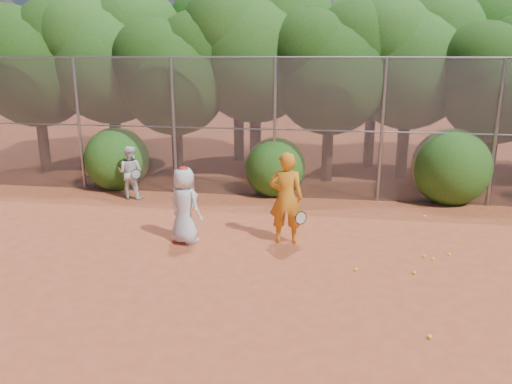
# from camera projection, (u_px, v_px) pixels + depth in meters

# --- Properties ---
(ground) EXTENTS (80.00, 80.00, 0.00)m
(ground) POSITION_uv_depth(u_px,v_px,m) (290.00, 290.00, 8.97)
(ground) COLOR #A64425
(ground) RESTS_ON ground
(fence_back) EXTENTS (20.05, 0.09, 4.03)m
(fence_back) POSITION_uv_depth(u_px,v_px,m) (305.00, 128.00, 14.15)
(fence_back) COLOR gray
(fence_back) RESTS_ON ground
(tree_0) EXTENTS (4.38, 3.81, 6.00)m
(tree_0) POSITION_uv_depth(u_px,v_px,m) (36.00, 58.00, 16.96)
(tree_0) COLOR black
(tree_0) RESTS_ON ground
(tree_1) EXTENTS (4.64, 4.03, 6.35)m
(tree_1) POSITION_uv_depth(u_px,v_px,m) (111.00, 51.00, 17.01)
(tree_1) COLOR black
(tree_1) RESTS_ON ground
(tree_2) EXTENTS (3.99, 3.47, 5.47)m
(tree_2) POSITION_uv_depth(u_px,v_px,m) (176.00, 70.00, 16.12)
(tree_2) COLOR black
(tree_2) RESTS_ON ground
(tree_3) EXTENTS (4.89, 4.26, 6.70)m
(tree_3) POSITION_uv_depth(u_px,v_px,m) (257.00, 44.00, 16.49)
(tree_3) COLOR black
(tree_3) RESTS_ON ground
(tree_4) EXTENTS (4.19, 3.64, 5.73)m
(tree_4) POSITION_uv_depth(u_px,v_px,m) (332.00, 65.00, 15.72)
(tree_4) COLOR black
(tree_4) RESTS_ON ground
(tree_5) EXTENTS (4.51, 3.92, 6.17)m
(tree_5) POSITION_uv_depth(u_px,v_px,m) (412.00, 55.00, 16.04)
(tree_5) COLOR black
(tree_5) RESTS_ON ground
(tree_6) EXTENTS (3.86, 3.36, 5.29)m
(tree_6) POSITION_uv_depth(u_px,v_px,m) (501.00, 75.00, 14.87)
(tree_6) COLOR black
(tree_6) RESTS_ON ground
(tree_9) EXTENTS (4.83, 4.20, 6.62)m
(tree_9) POSITION_uv_depth(u_px,v_px,m) (112.00, 47.00, 19.30)
(tree_9) COLOR black
(tree_9) RESTS_ON ground
(tree_10) EXTENTS (5.15, 4.48, 7.06)m
(tree_10) POSITION_uv_depth(u_px,v_px,m) (240.00, 39.00, 18.67)
(tree_10) COLOR black
(tree_10) RESTS_ON ground
(tree_11) EXTENTS (4.64, 4.03, 6.35)m
(tree_11) POSITION_uv_depth(u_px,v_px,m) (376.00, 51.00, 17.68)
(tree_11) COLOR black
(tree_11) RESTS_ON ground
(tree_12) EXTENTS (5.02, 4.37, 6.88)m
(tree_12) POSITION_uv_depth(u_px,v_px,m) (507.00, 41.00, 17.49)
(tree_12) COLOR black
(tree_12) RESTS_ON ground
(bush_0) EXTENTS (2.00, 2.00, 2.00)m
(bush_0) POSITION_uv_depth(u_px,v_px,m) (117.00, 156.00, 15.59)
(bush_0) COLOR #204F13
(bush_0) RESTS_ON ground
(bush_1) EXTENTS (1.80, 1.80, 1.80)m
(bush_1) POSITION_uv_depth(u_px,v_px,m) (275.00, 165.00, 14.88)
(bush_1) COLOR #204F13
(bush_1) RESTS_ON ground
(bush_2) EXTENTS (2.20, 2.20, 2.20)m
(bush_2) POSITION_uv_depth(u_px,v_px,m) (451.00, 164.00, 14.08)
(bush_2) COLOR #204F13
(bush_2) RESTS_ON ground
(player_yellow) EXTENTS (0.87, 0.58, 2.06)m
(player_yellow) POSITION_uv_depth(u_px,v_px,m) (286.00, 198.00, 10.99)
(player_yellow) COLOR orange
(player_yellow) RESTS_ON ground
(player_teen) EXTENTS (1.00, 0.87, 1.75)m
(player_teen) POSITION_uv_depth(u_px,v_px,m) (185.00, 205.00, 11.01)
(player_teen) COLOR silver
(player_teen) RESTS_ON ground
(player_white) EXTENTS (0.85, 0.69, 1.55)m
(player_white) POSITION_uv_depth(u_px,v_px,m) (130.00, 172.00, 14.47)
(player_white) COLOR white
(player_white) RESTS_ON ground
(ball_0) EXTENTS (0.07, 0.07, 0.07)m
(ball_0) POSITION_uv_depth(u_px,v_px,m) (449.00, 254.00, 10.47)
(ball_0) COLOR yellow
(ball_0) RESTS_ON ground
(ball_1) EXTENTS (0.07, 0.07, 0.07)m
(ball_1) POSITION_uv_depth(u_px,v_px,m) (433.00, 259.00, 10.24)
(ball_1) COLOR yellow
(ball_1) RESTS_ON ground
(ball_2) EXTENTS (0.07, 0.07, 0.07)m
(ball_2) POSITION_uv_depth(u_px,v_px,m) (430.00, 337.00, 7.43)
(ball_2) COLOR yellow
(ball_2) RESTS_ON ground
(ball_3) EXTENTS (0.07, 0.07, 0.07)m
(ball_3) POSITION_uv_depth(u_px,v_px,m) (424.00, 256.00, 10.38)
(ball_3) COLOR yellow
(ball_3) RESTS_ON ground
(ball_4) EXTENTS (0.07, 0.07, 0.07)m
(ball_4) POSITION_uv_depth(u_px,v_px,m) (356.00, 270.00, 9.73)
(ball_4) COLOR yellow
(ball_4) RESTS_ON ground
(ball_5) EXTENTS (0.07, 0.07, 0.07)m
(ball_5) POSITION_uv_depth(u_px,v_px,m) (425.00, 216.00, 12.90)
(ball_5) COLOR yellow
(ball_5) RESTS_ON ground
(ball_6) EXTENTS (0.07, 0.07, 0.07)m
(ball_6) POSITION_uv_depth(u_px,v_px,m) (414.00, 273.00, 9.60)
(ball_6) COLOR yellow
(ball_6) RESTS_ON ground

